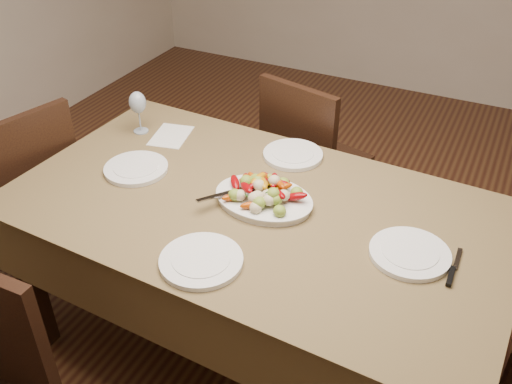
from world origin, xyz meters
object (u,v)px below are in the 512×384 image
at_px(chair_left, 22,195).
at_px(plate_far, 293,155).
at_px(plate_right, 410,254).
at_px(wine_glass, 139,111).
at_px(chair_far, 317,161).
at_px(plate_left, 136,169).
at_px(dining_table, 256,281).
at_px(serving_platter, 264,200).
at_px(plate_near, 201,261).

relative_size(chair_left, plate_far, 3.81).
height_order(plate_right, wine_glass, wine_glass).
relative_size(chair_far, plate_right, 3.59).
height_order(chair_left, plate_left, chair_left).
distance_m(plate_left, wine_glass, 0.34).
xyz_separation_m(chair_far, wine_glass, (-0.65, -0.56, 0.39)).
height_order(dining_table, wine_glass, wine_glass).
distance_m(dining_table, chair_far, 0.85).
height_order(plate_left, wine_glass, wine_glass).
distance_m(serving_platter, plate_right, 0.56).
bearing_deg(wine_glass, serving_platter, -19.00).
distance_m(serving_platter, plate_near, 0.39).
distance_m(chair_far, plate_left, 1.00).
bearing_deg(plate_left, chair_left, -174.47).
bearing_deg(serving_platter, wine_glass, 161.00).
bearing_deg(chair_left, serving_platter, 108.36).
height_order(chair_far, chair_left, same).
xyz_separation_m(chair_left, plate_near, (1.17, -0.30, 0.29)).
bearing_deg(wine_glass, plate_left, -57.55).
bearing_deg(dining_table, chair_far, 94.58).
relative_size(serving_platter, plate_far, 1.46).
xyz_separation_m(dining_table, serving_platter, (0.02, 0.03, 0.39)).
relative_size(plate_left, wine_glass, 1.25).
xyz_separation_m(plate_left, plate_far, (0.52, 0.38, 0.00)).
bearing_deg(chair_far, serving_platter, 110.02).
height_order(dining_table, plate_left, plate_left).
bearing_deg(plate_right, plate_far, 145.29).
relative_size(chair_far, serving_platter, 2.61).
relative_size(chair_left, plate_right, 3.59).
xyz_separation_m(plate_right, plate_far, (-0.59, 0.41, 0.00)).
height_order(chair_left, plate_right, chair_left).
bearing_deg(chair_left, plate_near, 89.73).
relative_size(chair_far, plate_left, 3.71).
distance_m(dining_table, wine_glass, 0.91).
xyz_separation_m(chair_far, serving_platter, (0.08, -0.81, 0.30)).
height_order(serving_platter, plate_right, serving_platter).
bearing_deg(wine_glass, plate_far, 8.22).
relative_size(chair_left, serving_platter, 2.61).
xyz_separation_m(chair_far, plate_far, (0.05, -0.46, 0.29)).
relative_size(serving_platter, plate_right, 1.37).
distance_m(serving_platter, plate_left, 0.56).
bearing_deg(chair_left, dining_table, 107.02).
xyz_separation_m(plate_left, plate_near, (0.52, -0.36, 0.00)).
height_order(plate_right, plate_far, same).
xyz_separation_m(plate_left, plate_right, (1.12, -0.03, 0.00)).
height_order(plate_far, plate_near, same).
height_order(chair_far, plate_near, chair_far).
bearing_deg(wine_glass, plate_right, -13.45).
xyz_separation_m(dining_table, chair_left, (-1.19, -0.06, 0.10)).
distance_m(chair_far, chair_left, 1.44).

